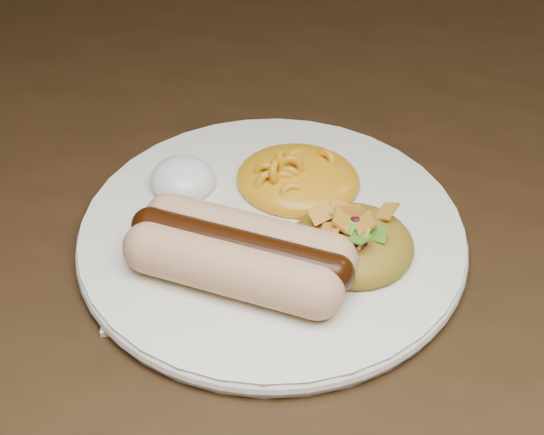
# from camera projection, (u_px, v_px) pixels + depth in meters

# --- Properties ---
(table) EXTENTS (1.60, 0.90, 0.75)m
(table) POSITION_uv_depth(u_px,v_px,m) (436.00, 257.00, 0.70)
(table) COLOR black
(table) RESTS_ON floor
(plate) EXTENTS (0.32, 0.32, 0.01)m
(plate) POSITION_uv_depth(u_px,v_px,m) (272.00, 236.00, 0.57)
(plate) COLOR silver
(plate) RESTS_ON table
(hotdog) EXTENTS (0.13, 0.08, 0.03)m
(hotdog) POSITION_uv_depth(u_px,v_px,m) (240.00, 252.00, 0.52)
(hotdog) COLOR tan
(hotdog) RESTS_ON plate
(mac_and_cheese) EXTENTS (0.11, 0.11, 0.03)m
(mac_and_cheese) POSITION_uv_depth(u_px,v_px,m) (298.00, 165.00, 0.59)
(mac_and_cheese) COLOR orange
(mac_and_cheese) RESTS_ON plate
(sour_cream) EXTENTS (0.06, 0.06, 0.03)m
(sour_cream) POSITION_uv_depth(u_px,v_px,m) (182.00, 173.00, 0.59)
(sour_cream) COLOR white
(sour_cream) RESTS_ON plate
(taco_salad) EXTENTS (0.08, 0.08, 0.04)m
(taco_salad) POSITION_uv_depth(u_px,v_px,m) (353.00, 236.00, 0.54)
(taco_salad) COLOR #B94C0D
(taco_salad) RESTS_ON plate
(fork) EXTENTS (0.05, 0.12, 0.00)m
(fork) POSITION_uv_depth(u_px,v_px,m) (121.00, 277.00, 0.55)
(fork) COLOR white
(fork) RESTS_ON table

